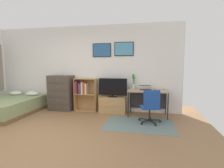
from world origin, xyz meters
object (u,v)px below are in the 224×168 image
object	(u,v)px
bed	(9,106)
bamboo_vase	(133,81)
television	(113,88)
laptop	(145,88)
office_chair	(150,106)
computer_mouse	(155,90)
desk	(148,94)
dresser	(61,93)
tv_stand	(113,105)
bookshelf	(84,92)

from	to	relation	value
bed	bamboo_vase	distance (m)	3.83
television	laptop	bearing A→B (deg)	-0.58
office_chair	computer_mouse	xyz separation A→B (m)	(0.13, 0.66, 0.30)
television	laptop	distance (m)	0.97
television	office_chair	world-z (taller)	television
bed	bamboo_vase	xyz separation A→B (m)	(3.65, 0.90, 0.73)
television	office_chair	xyz separation A→B (m)	(1.12, -0.81, -0.32)
desk	bamboo_vase	bearing A→B (deg)	160.76
television	computer_mouse	xyz separation A→B (m)	(1.25, -0.15, -0.02)
dresser	television	size ratio (longest dim) A/B	1.29
television	tv_stand	bearing A→B (deg)	90.00
laptop	bamboo_vase	size ratio (longest dim) A/B	0.93
dresser	office_chair	distance (m)	2.95
laptop	bamboo_vase	xyz separation A→B (m)	(-0.36, 0.15, 0.16)
television	computer_mouse	distance (m)	1.26
television	bed	bearing A→B (deg)	-166.01
office_chair	television	bearing A→B (deg)	130.85
tv_stand	office_chair	world-z (taller)	office_chair
bookshelf	tv_stand	distance (m)	1.02
bed	desk	distance (m)	4.17
bamboo_vase	dresser	bearing A→B (deg)	-176.75
bookshelf	office_chair	bearing A→B (deg)	-23.08
bed	bookshelf	size ratio (longest dim) A/B	1.95
tv_stand	television	size ratio (longest dim) A/B	0.92
desk	laptop	xyz separation A→B (m)	(-0.08, 0.00, 0.19)
dresser	tv_stand	bearing A→B (deg)	0.50
bed	laptop	world-z (taller)	laptop
bookshelf	television	distance (m)	0.96
tv_stand	dresser	bearing A→B (deg)	-179.50
office_chair	desk	bearing A→B (deg)	81.76
dresser	desk	world-z (taller)	dresser
office_chair	dresser	bearing A→B (deg)	150.60
dresser	bookshelf	bearing A→B (deg)	4.86
desk	laptop	size ratio (longest dim) A/B	2.67
bookshelf	tv_stand	size ratio (longest dim) A/B	1.28
bookshelf	television	size ratio (longest dim) A/B	1.18
television	bamboo_vase	size ratio (longest dim) A/B	1.93
bookshelf	office_chair	xyz separation A→B (m)	(2.07, -0.88, -0.15)
dresser	bookshelf	size ratio (longest dim) A/B	1.09
television	laptop	size ratio (longest dim) A/B	2.08
television	bamboo_vase	xyz separation A→B (m)	(0.61, 0.14, 0.19)
bed	dresser	bearing A→B (deg)	27.82
television	dresser	bearing A→B (deg)	179.75
bed	dresser	xyz separation A→B (m)	(1.32, 0.76, 0.33)
bookshelf	laptop	bearing A→B (deg)	-2.47
laptop	dresser	bearing A→B (deg)	172.40
tv_stand	television	distance (m)	0.53
bookshelf	dresser	bearing A→B (deg)	-175.14
computer_mouse	bamboo_vase	distance (m)	0.73
office_chair	laptop	xyz separation A→B (m)	(-0.15, 0.80, 0.34)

